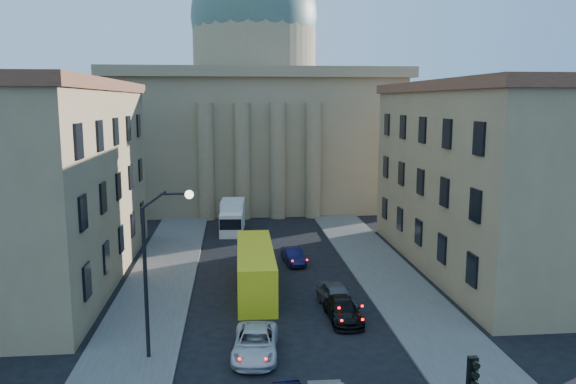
% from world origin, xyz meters
% --- Properties ---
extents(sidewalk_left, '(5.00, 60.00, 0.15)m').
position_xyz_m(sidewalk_left, '(-8.50, 18.00, 0.07)').
color(sidewalk_left, '#504E49').
rests_on(sidewalk_left, ground).
extents(sidewalk_right, '(5.00, 60.00, 0.15)m').
position_xyz_m(sidewalk_right, '(8.50, 18.00, 0.07)').
color(sidewalk_right, '#504E49').
rests_on(sidewalk_right, ground).
extents(church, '(68.02, 28.76, 36.60)m').
position_xyz_m(church, '(0.00, 55.47, 11.88)').
color(church, olive).
rests_on(church, ground).
extents(building_left, '(11.60, 26.60, 14.70)m').
position_xyz_m(building_left, '(-17.00, 22.00, 7.42)').
color(building_left, '#99825A').
rests_on(building_left, ground).
extents(building_right, '(11.60, 26.60, 14.70)m').
position_xyz_m(building_right, '(17.00, 22.00, 7.42)').
color(building_right, '#99825A').
rests_on(building_right, ground).
extents(street_lamp, '(2.62, 0.44, 8.83)m').
position_xyz_m(street_lamp, '(-6.97, 8.00, 5.29)').
color(street_lamp, black).
rests_on(street_lamp, ground).
extents(car_left_mid, '(2.73, 5.14, 1.38)m').
position_xyz_m(car_left_mid, '(-1.99, 7.88, 0.69)').
color(car_left_mid, silver).
rests_on(car_left_mid, ground).
extents(car_right_mid, '(2.00, 4.62, 1.32)m').
position_xyz_m(car_right_mid, '(3.50, 12.18, 0.66)').
color(car_right_mid, black).
rests_on(car_right_mid, ground).
extents(car_right_far, '(2.36, 4.79, 1.57)m').
position_xyz_m(car_right_far, '(3.50, 14.16, 0.78)').
color(car_right_far, '#48484D').
rests_on(car_right_far, ground).
extents(car_right_distant, '(1.82, 4.02, 1.28)m').
position_xyz_m(car_right_distant, '(1.78, 24.43, 0.64)').
color(car_right_distant, black).
rests_on(car_right_distant, ground).
extents(city_bus, '(2.63, 10.91, 3.07)m').
position_xyz_m(city_bus, '(-1.58, 18.16, 1.65)').
color(city_bus, yellow).
rests_on(city_bus, ground).
extents(box_truck, '(2.61, 5.88, 3.16)m').
position_xyz_m(box_truck, '(-3.18, 36.11, 1.50)').
color(box_truck, silver).
rests_on(box_truck, ground).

